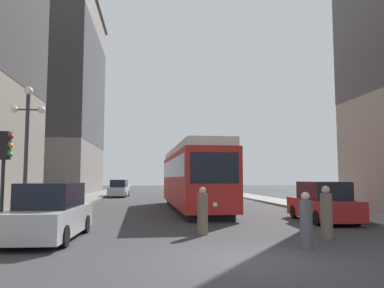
# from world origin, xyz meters

# --- Properties ---
(ground_plane) EXTENTS (200.00, 200.00, 0.00)m
(ground_plane) POSITION_xyz_m (0.00, 0.00, 0.00)
(ground_plane) COLOR #38383A
(sidewalk_left) EXTENTS (2.67, 120.00, 0.15)m
(sidewalk_left) POSITION_xyz_m (-8.19, 40.00, 0.07)
(sidewalk_left) COLOR gray
(sidewalk_left) RESTS_ON ground
(sidewalk_right) EXTENTS (2.67, 120.00, 0.15)m
(sidewalk_right) POSITION_xyz_m (8.19, 40.00, 0.07)
(sidewalk_right) COLOR gray
(sidewalk_right) RESTS_ON ground
(streetcar) EXTENTS (3.00, 14.89, 3.89)m
(streetcar) POSITION_xyz_m (0.34, 14.98, 2.10)
(streetcar) COLOR black
(streetcar) RESTS_ON ground
(transit_bus) EXTENTS (2.94, 11.93, 3.45)m
(transit_bus) POSITION_xyz_m (3.59, 28.84, 1.95)
(transit_bus) COLOR black
(transit_bus) RESTS_ON ground
(parked_car_left_near) EXTENTS (2.04, 4.91, 1.82)m
(parked_car_left_near) POSITION_xyz_m (-5.55, 3.78, 0.84)
(parked_car_left_near) COLOR black
(parked_car_left_near) RESTS_ON ground
(parked_car_left_mid) EXTENTS (2.06, 5.08, 1.82)m
(parked_car_left_mid) POSITION_xyz_m (-5.55, 32.60, 0.84)
(parked_car_left_mid) COLOR black
(parked_car_left_mid) RESTS_ON ground
(parked_car_right_far) EXTENTS (2.06, 4.96, 1.82)m
(parked_car_right_far) POSITION_xyz_m (5.55, 7.69, 0.84)
(parked_car_right_far) COLOR black
(parked_car_right_far) RESTS_ON ground
(pedestrian_crossing_near) EXTENTS (0.37, 0.37, 1.66)m
(pedestrian_crossing_near) POSITION_xyz_m (-0.49, 4.27, 0.77)
(pedestrian_crossing_near) COLOR #6B5B4C
(pedestrian_crossing_near) RESTS_ON ground
(pedestrian_crossing_far) EXTENTS (0.35, 0.35, 1.58)m
(pedestrian_crossing_far) POSITION_xyz_m (2.08, 1.35, 0.74)
(pedestrian_crossing_far) COLOR #4C4C56
(pedestrian_crossing_far) RESTS_ON ground
(pedestrian_on_sidewalk) EXTENTS (0.39, 0.39, 1.73)m
(pedestrian_on_sidewalk) POSITION_xyz_m (3.46, 2.95, 0.80)
(pedestrian_on_sidewalk) COLOR #6B5B4C
(pedestrian_on_sidewalk) RESTS_ON ground
(traffic_light_near_left) EXTENTS (0.47, 0.36, 3.40)m
(traffic_light_near_left) POSITION_xyz_m (-7.23, 4.27, 2.76)
(traffic_light_near_left) COLOR #232328
(traffic_light_near_left) RESTS_ON sidewalk_left
(lamp_post_left_near) EXTENTS (1.41, 0.36, 5.67)m
(lamp_post_left_near) POSITION_xyz_m (-7.45, 7.27, 3.86)
(lamp_post_left_near) COLOR #333338
(lamp_post_left_near) RESTS_ON sidewalk_left
(building_left_corner) EXTENTS (15.93, 20.57, 25.65)m
(building_left_corner) POSITION_xyz_m (-17.19, 42.04, 13.21)
(building_left_corner) COLOR slate
(building_left_corner) RESTS_ON ground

